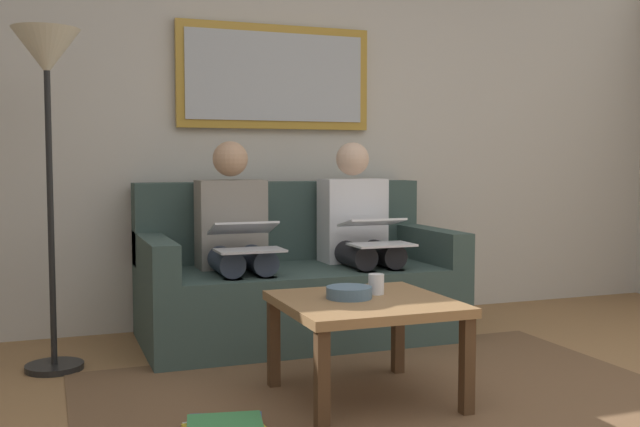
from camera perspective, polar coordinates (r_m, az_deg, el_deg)
wall_rear at (r=4.77m, az=-3.79°, el=7.34°), size 6.00×0.12×2.60m
area_rug at (r=3.29m, az=5.31°, el=-14.10°), size 2.60×1.80×0.01m
couch at (r=4.36m, az=-1.91°, el=-5.36°), size 1.78×0.90×0.90m
framed_mirror at (r=4.70m, az=-3.47°, el=10.44°), size 1.24×0.05×0.64m
coffee_table at (r=3.20m, az=3.48°, el=-7.58°), size 0.71×0.71×0.44m
cup at (r=3.29m, az=4.37°, el=-5.45°), size 0.07×0.07×0.09m
bowl at (r=3.20m, az=2.25°, el=-6.09°), size 0.20×0.20×0.05m
person_left at (r=4.39m, az=3.02°, el=-1.41°), size 0.38×0.58×1.14m
laptop_white at (r=4.17m, az=4.36°, el=-1.42°), size 0.34×0.35×0.15m
person_right at (r=4.15m, az=-6.55°, el=-1.75°), size 0.38×0.58×1.14m
laptop_silver at (r=3.92m, az=-5.71°, el=-1.85°), size 0.35×0.34×0.15m
magazine_stack at (r=2.92m, az=-7.32°, el=-15.94°), size 0.32×0.28×0.05m
standing_lamp at (r=3.83m, az=-20.26°, el=8.96°), size 0.32×0.32×1.66m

